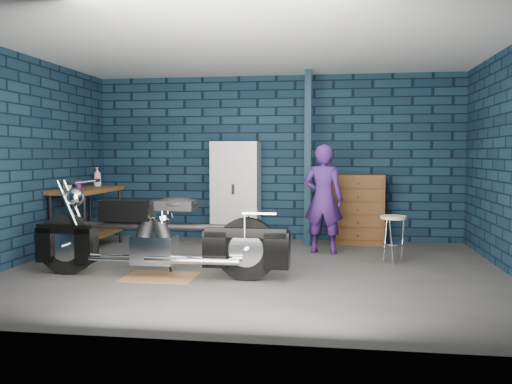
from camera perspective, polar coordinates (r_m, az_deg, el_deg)
ground at (r=6.63m, az=-0.25°, el=-8.31°), size 6.00×6.00×0.00m
room_walls at (r=7.04m, az=0.42°, el=7.99°), size 6.02×5.01×2.71m
support_post at (r=8.37m, az=5.47°, el=3.55°), size 0.10×0.10×2.70m
workbench at (r=8.46m, az=-17.29°, el=-2.69°), size 0.60×1.40×0.91m
drip_mat at (r=6.40m, az=-10.03°, el=-8.78°), size 0.83×0.62×0.01m
motorcycle at (r=6.30m, az=-10.09°, el=-3.87°), size 2.54×0.70×1.12m
person at (r=7.77m, az=7.10°, el=-0.73°), size 0.63×0.48×1.55m
storage_bin at (r=8.05m, az=-18.65°, el=-5.42°), size 0.40×0.29×0.25m
locker at (r=8.80m, az=-2.12°, el=0.05°), size 0.75×0.54×1.62m
tool_chest at (r=8.69m, az=10.61°, el=-1.80°), size 0.82×0.45×1.09m
shop_stool at (r=7.31m, az=14.24°, el=-4.84°), size 0.41×0.41×0.61m
cup_a at (r=8.11m, az=-19.25°, el=0.56°), size 0.14×0.14×0.10m
mug_purple at (r=8.43m, az=-18.20°, el=0.77°), size 0.09×0.09×0.12m
bottle at (r=8.86m, az=-16.36°, el=1.54°), size 0.12×0.12×0.30m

